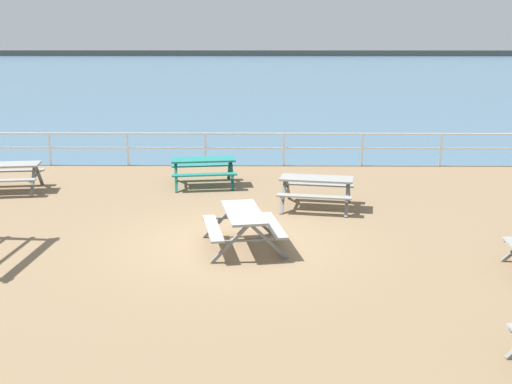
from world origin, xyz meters
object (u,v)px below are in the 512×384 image
object	(u,v)px
picnic_table_far_left	(203,165)
picnic_table_far_right	(6,171)
picnic_table_near_left	(243,220)
picnic_table_mid_centre	(317,185)

from	to	relation	value
picnic_table_far_left	picnic_table_far_right	distance (m)	5.41
picnic_table_far_right	picnic_table_near_left	bearing A→B (deg)	-42.51
picnic_table_mid_centre	picnic_table_far_left	bearing A→B (deg)	152.57
picnic_table_near_left	picnic_table_mid_centre	world-z (taller)	same
picnic_table_near_left	picnic_table_far_right	distance (m)	8.10
picnic_table_near_left	picnic_table_far_left	bearing A→B (deg)	3.28
picnic_table_mid_centre	picnic_table_far_left	distance (m)	3.83
picnic_table_mid_centre	picnic_table_far_right	bearing A→B (deg)	179.41
picnic_table_near_left	picnic_table_mid_centre	distance (m)	3.49
picnic_table_mid_centre	picnic_table_far_left	xyz separation A→B (m)	(-3.04, 2.33, 0.00)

